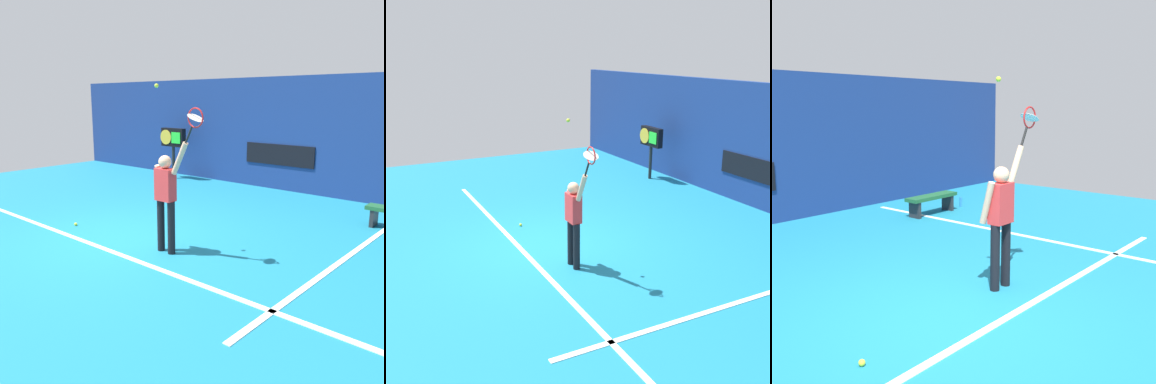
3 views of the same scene
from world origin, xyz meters
TOP-DOWN VIEW (x-y plane):
  - ground_plane at (0.00, 0.00)m, footprint 18.00×18.00m
  - back_wall at (0.00, 6.04)m, footprint 18.00×0.20m
  - sponsor_banner_center at (0.00, 5.92)m, footprint 2.20×0.03m
  - court_baseline at (0.00, -0.54)m, footprint 10.00×0.10m
  - court_sideline at (3.63, 2.00)m, footprint 0.10×7.00m
  - tennis_player at (1.16, 0.10)m, footprint 0.75×0.31m
  - tennis_racket at (1.80, 0.10)m, footprint 0.43×0.27m
  - tennis_ball at (1.02, 0.06)m, footprint 0.07×0.07m
  - scoreboard_clock at (-3.53, 5.19)m, footprint 0.96×0.20m
  - spare_ball at (-1.36, -0.07)m, footprint 0.07×0.07m

SIDE VIEW (x-z plane):
  - ground_plane at x=0.00m, z-range 0.00..0.00m
  - court_baseline at x=0.00m, z-range 0.00..0.01m
  - court_sideline at x=3.63m, z-range 0.00..0.01m
  - spare_ball at x=-1.36m, z-range 0.00..0.07m
  - tennis_player at x=1.16m, z-range 0.04..1.98m
  - sponsor_banner_center at x=0.00m, z-range 0.73..1.33m
  - scoreboard_clock at x=-3.53m, z-range 0.46..2.14m
  - back_wall at x=0.00m, z-range 0.00..3.23m
  - tennis_racket at x=1.80m, z-range 1.98..2.60m
  - tennis_ball at x=1.02m, z-range 2.78..2.85m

